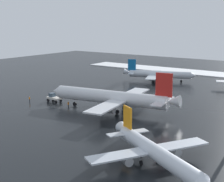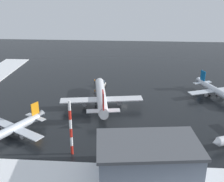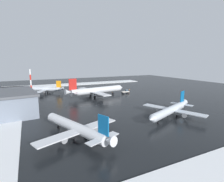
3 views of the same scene
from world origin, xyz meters
TOP-DOWN VIEW (x-y plane):
  - ground_plane at (0.00, 0.00)m, footprint 240.00×240.00m
  - snow_bank_far at (0.00, -50.00)m, footprint 152.00×16.00m
  - snow_bank_left at (-67.00, 0.00)m, footprint 14.00×116.00m
  - airplane_foreground_jet at (-8.78, -4.83)m, footprint 31.14×37.33m
  - airplane_parked_portside at (39.25, -28.71)m, footprint 27.57×23.31m
  - airplane_parked_starboard at (-33.70, -30.58)m, footprint 20.71×24.21m
  - airplane_far_rear at (37.54, 6.16)m, footprint 22.87×27.03m
  - pushback_tug at (-10.24, 15.46)m, footprint 2.43×4.67m
  - ground_crew_mid_apron at (-14.76, 20.80)m, footprint 0.36×0.36m
  - ground_crew_by_nose_gear at (-12.89, 7.28)m, footprint 0.36×0.36m
  - antenna_mast at (-13.40, -37.91)m, footprint 0.70×0.70m
  - cargo_hangar at (7.02, -44.77)m, footprint 26.61×17.88m

SIDE VIEW (x-z plane):
  - ground_plane at x=0.00m, z-range 0.00..0.00m
  - snow_bank_far at x=0.00m, z-range 0.00..0.32m
  - snow_bank_left at x=-67.00m, z-range 0.00..0.32m
  - ground_crew_mid_apron at x=-14.76m, z-range 0.12..1.83m
  - ground_crew_by_nose_gear at x=-12.89m, z-range 0.12..1.83m
  - pushback_tug at x=-10.24m, z-range 0.03..2.53m
  - airplane_parked_starboard at x=-33.70m, z-range -1.35..6.61m
  - airplane_far_rear at x=37.54m, z-range -1.42..6.95m
  - airplane_parked_portside at x=39.25m, z-range -1.44..7.07m
  - airplane_foreground_jet at x=-8.78m, z-range -1.88..9.22m
  - cargo_hangar at x=7.02m, z-range 0.04..8.84m
  - antenna_mast at x=-13.40m, z-range 0.00..16.12m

